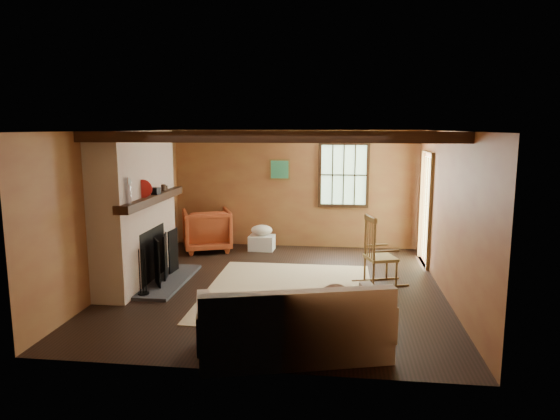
# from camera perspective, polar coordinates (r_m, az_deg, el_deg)

# --- Properties ---
(ground) EXTENTS (5.50, 5.50, 0.00)m
(ground) POSITION_cam_1_polar(r_m,az_deg,el_deg) (7.86, -0.29, -8.76)
(ground) COLOR black
(ground) RESTS_ON ground
(room_envelope) EXTENTS (5.02, 5.52, 2.44)m
(room_envelope) POSITION_cam_1_polar(r_m,az_deg,el_deg) (7.74, 1.57, 3.36)
(room_envelope) COLOR #926134
(room_envelope) RESTS_ON ground
(fireplace) EXTENTS (1.02, 2.30, 2.40)m
(fireplace) POSITION_cam_1_polar(r_m,az_deg,el_deg) (8.17, -15.98, -0.45)
(fireplace) COLOR #97553A
(fireplace) RESTS_ON ground
(rug) EXTENTS (2.50, 3.00, 0.01)m
(rug) POSITION_cam_1_polar(r_m,az_deg,el_deg) (7.64, 1.03, -9.25)
(rug) COLOR tan
(rug) RESTS_ON ground
(rocking_chair) EXTENTS (0.89, 0.64, 1.10)m
(rocking_chair) POSITION_cam_1_polar(r_m,az_deg,el_deg) (8.01, 11.18, -5.12)
(rocking_chair) COLOR #A68C50
(rocking_chair) RESTS_ON ground
(sofa) EXTENTS (2.22, 1.43, 0.83)m
(sofa) POSITION_cam_1_polar(r_m,az_deg,el_deg) (5.54, 1.62, -13.44)
(sofa) COLOR beige
(sofa) RESTS_ON ground
(firewood_pile) EXTENTS (0.60, 0.11, 0.22)m
(firewood_pile) POSITION_cam_1_polar(r_m,az_deg,el_deg) (10.70, -9.34, -3.36)
(firewood_pile) COLOR #4F3722
(firewood_pile) RESTS_ON ground
(laundry_basket) EXTENTS (0.51, 0.40, 0.30)m
(laundry_basket) POSITION_cam_1_polar(r_m,az_deg,el_deg) (10.10, -2.09, -3.75)
(laundry_basket) COLOR white
(laundry_basket) RESTS_ON ground
(basket_pillow) EXTENTS (0.49, 0.42, 0.22)m
(basket_pillow) POSITION_cam_1_polar(r_m,az_deg,el_deg) (10.04, -2.10, -2.32)
(basket_pillow) COLOR beige
(basket_pillow) RESTS_ON laundry_basket
(armchair) EXTENTS (1.18, 1.19, 0.84)m
(armchair) POSITION_cam_1_polar(r_m,az_deg,el_deg) (10.11, -8.38, -2.26)
(armchair) COLOR #BF6026
(armchair) RESTS_ON ground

